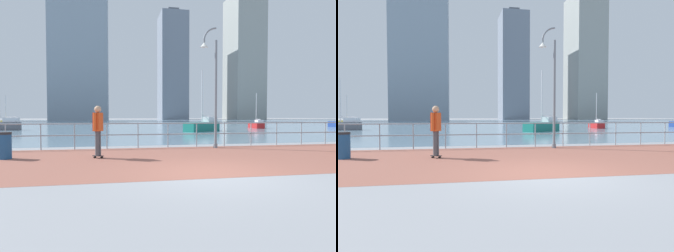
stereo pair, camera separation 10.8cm
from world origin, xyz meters
The scene contains 14 objects.
ground centered at (0.00, 40.00, 0.00)m, with size 220.00×220.00×0.00m, color gray.
brick_paving centered at (0.00, 2.72, 0.00)m, with size 28.00×6.65×0.01m, color #935647.
harbor_water centered at (0.00, 51.04, 0.00)m, with size 180.00×88.00×0.00m, color #6B899E.
waterfront_railing centered at (0.00, 6.04, 0.80)m, with size 25.25×0.06×1.17m.
lamppost centered at (1.97, 5.47, 3.06)m, with size 0.81×0.37×5.53m.
skateboarder centered at (-3.03, 3.21, 1.11)m, with size 0.41×0.54×1.84m.
trash_bin centered at (-6.18, 3.60, 0.47)m, with size 0.46×0.46×0.93m.
sailboat_gray centered at (14.16, 24.15, 0.40)m, with size 1.27×3.07×4.18m.
sailboat_blue centered at (5.82, 18.90, 0.55)m, with size 4.07×3.42×5.75m.
sailboat_yellow centered at (-19.70, 42.63, 0.46)m, with size 1.47×3.51×4.78m.
sailboat_teal centered at (-13.91, 24.61, 0.51)m, with size 3.91×1.63×5.33m.
tower_brick centered at (-12.14, 76.97, 21.25)m, with size 15.66×10.24×44.17m.
tower_slate centered at (19.50, 100.31, 20.18)m, with size 10.04×12.60×42.03m.
tower_glass centered at (46.93, 96.01, 23.84)m, with size 11.54×14.80×49.35m.
Camera 1 is at (-2.44, -6.93, 1.50)m, focal length 30.16 mm.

